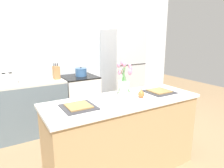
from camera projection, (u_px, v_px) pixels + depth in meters
back_wall at (65, 50)px, 3.82m from camera, size 5.20×0.08×2.70m
kitchen_island at (123, 136)px, 2.36m from camera, size 1.80×0.66×0.92m
back_counter at (12, 111)px, 3.18m from camera, size 1.68×0.60×0.89m
stove_range at (80, 99)px, 3.75m from camera, size 0.60×0.61×0.89m
refrigerator at (122, 73)px, 4.12m from camera, size 0.68×0.67×1.73m
flower_vase at (124, 85)px, 2.30m from camera, size 0.22×0.17×0.42m
pear_figurine at (141, 94)px, 2.28m from camera, size 0.07×0.07×0.12m
plate_setting_left at (79, 107)px, 1.98m from camera, size 0.32×0.32×0.02m
plate_setting_right at (159, 91)px, 2.51m from camera, size 0.32×0.32×0.02m
toaster at (8, 79)px, 3.04m from camera, size 0.28×0.18×0.17m
cooking_pot at (81, 72)px, 3.66m from camera, size 0.21×0.21×0.17m
knife_block at (56, 72)px, 3.40m from camera, size 0.10×0.14×0.27m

